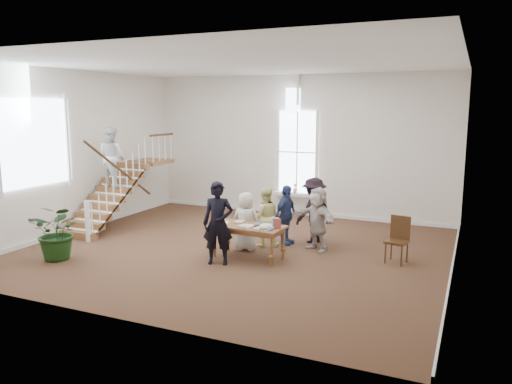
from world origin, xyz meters
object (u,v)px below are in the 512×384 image
at_px(police_officer, 218,223).
at_px(floor_plant, 58,232).
at_px(woman_cluster_c, 317,219).
at_px(elderly_woman, 246,221).
at_px(side_chair, 398,237).
at_px(person_yellow, 265,217).
at_px(library_table, 249,229).
at_px(woman_cluster_b, 314,210).
at_px(woman_cluster_a, 286,215).

relative_size(police_officer, floor_plant, 1.43).
bearing_deg(woman_cluster_c, elderly_woman, -122.39).
bearing_deg(side_chair, elderly_woman, -160.65).
xyz_separation_m(elderly_woman, person_yellow, (0.30, 0.50, 0.04)).
bearing_deg(floor_plant, elderly_woman, 34.16).
bearing_deg(person_yellow, woman_cluster_c, 161.46).
height_order(library_table, woman_cluster_b, woman_cluster_b).
bearing_deg(police_officer, woman_cluster_c, 30.59).
xyz_separation_m(woman_cluster_b, floor_plant, (-4.93, -3.80, -0.20)).
xyz_separation_m(woman_cluster_b, woman_cluster_c, (0.30, -0.65, -0.06)).
xyz_separation_m(person_yellow, woman_cluster_a, (0.41, 0.40, 0.01)).
relative_size(floor_plant, side_chair, 1.24).
xyz_separation_m(person_yellow, side_chair, (3.27, 0.02, -0.16)).
bearing_deg(police_officer, woman_cluster_a, 51.20).
height_order(police_officer, elderly_woman, police_officer).
height_order(police_officer, woman_cluster_b, police_officer).
height_order(elderly_woman, woman_cluster_b, woman_cluster_b).
xyz_separation_m(woman_cluster_a, floor_plant, (-4.33, -3.35, -0.11)).
bearing_deg(library_table, woman_cluster_a, 80.69).
bearing_deg(floor_plant, police_officer, 18.91).
height_order(police_officer, side_chair, police_officer).
bearing_deg(elderly_woman, side_chair, -177.05).
bearing_deg(woman_cluster_a, woman_cluster_b, -42.39).
relative_size(library_table, person_yellow, 1.13).
distance_m(woman_cluster_a, side_chair, 2.89).
relative_size(library_table, side_chair, 1.62).
height_order(woman_cluster_b, side_chair, woman_cluster_b).
bearing_deg(woman_cluster_a, police_officer, 170.09).
distance_m(elderly_woman, woman_cluster_a, 1.15).
bearing_deg(person_yellow, elderly_woman, 31.90).
distance_m(library_table, side_chair, 3.39).
xyz_separation_m(library_table, woman_cluster_b, (0.93, 1.96, 0.15)).
bearing_deg(person_yellow, library_table, 66.72).
distance_m(woman_cluster_b, side_chair, 2.43).
bearing_deg(person_yellow, police_officer, 49.98).
bearing_deg(woman_cluster_b, person_yellow, -21.24).
bearing_deg(library_table, side_chair, 22.62).
relative_size(police_officer, side_chair, 1.77).
height_order(elderly_woman, woman_cluster_c, woman_cluster_c).
relative_size(police_officer, person_yellow, 1.23).
bearing_deg(police_officer, elderly_woman, 67.28).
bearing_deg(woman_cluster_b, woman_cluster_c, 53.50).
bearing_deg(woman_cluster_b, woman_cluster_a, -24.41).
relative_size(person_yellow, side_chair, 1.44).
bearing_deg(elderly_woman, woman_cluster_b, -139.46).
bearing_deg(side_chair, person_yellow, -168.59).
height_order(police_officer, person_yellow, police_officer).
distance_m(police_officer, woman_cluster_b, 2.96).
bearing_deg(floor_plant, woman_cluster_a, 37.77).
height_order(library_table, woman_cluster_c, woman_cluster_c).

